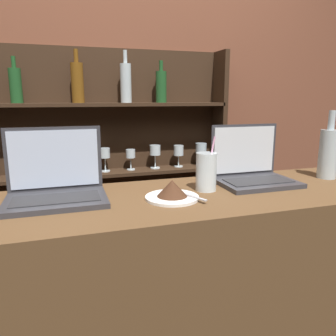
# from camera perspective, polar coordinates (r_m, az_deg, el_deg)

# --- Properties ---
(bar_counter) EXTENTS (1.82, 0.51, 0.99)m
(bar_counter) POSITION_cam_1_polar(r_m,az_deg,el_deg) (1.41, 0.24, -24.60)
(bar_counter) COLOR brown
(bar_counter) RESTS_ON ground_plane
(back_wall) EXTENTS (7.00, 0.06, 2.70)m
(back_wall) POSITION_cam_1_polar(r_m,az_deg,el_deg) (2.10, -8.18, 12.22)
(back_wall) COLOR brown
(back_wall) RESTS_ON ground_plane
(back_shelf) EXTENTS (1.52, 0.18, 1.63)m
(back_shelf) POSITION_cam_1_polar(r_m,az_deg,el_deg) (2.06, -10.94, -1.48)
(back_shelf) COLOR #332114
(back_shelf) RESTS_ON ground_plane
(laptop_near) EXTENTS (0.33, 0.23, 0.25)m
(laptop_near) POSITION_cam_1_polar(r_m,az_deg,el_deg) (1.20, -18.96, -2.69)
(laptop_near) COLOR #333338
(laptop_near) RESTS_ON bar_counter
(laptop_far) EXTENTS (0.31, 0.23, 0.24)m
(laptop_far) POSITION_cam_1_polar(r_m,az_deg,el_deg) (1.42, 14.40, -0.34)
(laptop_far) COLOR #333338
(laptop_far) RESTS_ON bar_counter
(cake_plate) EXTENTS (0.19, 0.19, 0.07)m
(cake_plate) POSITION_cam_1_polar(r_m,az_deg,el_deg) (1.15, 0.85, -4.10)
(cake_plate) COLOR white
(cake_plate) RESTS_ON bar_counter
(water_glass) EXTENTS (0.08, 0.08, 0.21)m
(water_glass) POSITION_cam_1_polar(r_m,az_deg,el_deg) (1.26, 6.67, -0.64)
(water_glass) COLOR silver
(water_glass) RESTS_ON bar_counter
(wine_bottle_clear) EXTENTS (0.08, 0.08, 0.30)m
(wine_bottle_clear) POSITION_cam_1_polar(r_m,az_deg,el_deg) (1.60, 26.15, 2.42)
(wine_bottle_clear) COLOR #B2C1C6
(wine_bottle_clear) RESTS_ON bar_counter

